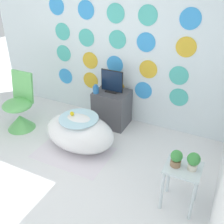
{
  "coord_description": "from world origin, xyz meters",
  "views": [
    {
      "loc": [
        1.66,
        -1.42,
        2.3
      ],
      "look_at": [
        0.47,
        1.02,
        0.76
      ],
      "focal_mm": 42.0,
      "sensor_mm": 36.0,
      "label": 1
    }
  ],
  "objects_px": {
    "bathtub": "(80,132)",
    "potted_plant_right": "(193,161)",
    "tv": "(112,82)",
    "potted_plant_left": "(176,158)",
    "vase": "(96,89)",
    "chair": "(20,112)"
  },
  "relations": [
    {
      "from": "tv",
      "to": "potted_plant_left",
      "type": "xyz_separation_m",
      "value": [
        1.29,
        -1.19,
        -0.11
      ]
    },
    {
      "from": "vase",
      "to": "potted_plant_right",
      "type": "distance_m",
      "value": 1.95
    },
    {
      "from": "vase",
      "to": "potted_plant_left",
      "type": "bearing_deg",
      "value": -35.06
    },
    {
      "from": "potted_plant_right",
      "to": "bathtub",
      "type": "bearing_deg",
      "value": 165.69
    },
    {
      "from": "chair",
      "to": "tv",
      "type": "xyz_separation_m",
      "value": [
        1.24,
        0.74,
        0.45
      ]
    },
    {
      "from": "vase",
      "to": "potted_plant_left",
      "type": "height_order",
      "value": "potted_plant_left"
    },
    {
      "from": "bathtub",
      "to": "vase",
      "type": "relative_size",
      "value": 7.51
    },
    {
      "from": "vase",
      "to": "potted_plant_right",
      "type": "xyz_separation_m",
      "value": [
        1.66,
        -1.03,
        0.01
      ]
    },
    {
      "from": "chair",
      "to": "potted_plant_left",
      "type": "relative_size",
      "value": 4.96
    },
    {
      "from": "potted_plant_left",
      "to": "tv",
      "type": "bearing_deg",
      "value": 137.33
    },
    {
      "from": "tv",
      "to": "potted_plant_right",
      "type": "distance_m",
      "value": 1.88
    },
    {
      "from": "potted_plant_right",
      "to": "chair",
      "type": "bearing_deg",
      "value": 170.8
    },
    {
      "from": "chair",
      "to": "vase",
      "type": "height_order",
      "value": "chair"
    },
    {
      "from": "tv",
      "to": "potted_plant_left",
      "type": "height_order",
      "value": "tv"
    },
    {
      "from": "chair",
      "to": "tv",
      "type": "relative_size",
      "value": 2.5
    },
    {
      "from": "chair",
      "to": "potted_plant_right",
      "type": "xyz_separation_m",
      "value": [
        2.7,
        -0.44,
        0.36
      ]
    },
    {
      "from": "potted_plant_right",
      "to": "tv",
      "type": "bearing_deg",
      "value": 141.03
    },
    {
      "from": "vase",
      "to": "chair",
      "type": "bearing_deg",
      "value": -150.08
    },
    {
      "from": "chair",
      "to": "potted_plant_left",
      "type": "distance_m",
      "value": 2.6
    },
    {
      "from": "chair",
      "to": "potted_plant_left",
      "type": "xyz_separation_m",
      "value": [
        2.54,
        -0.45,
        0.35
      ]
    },
    {
      "from": "bathtub",
      "to": "potted_plant_right",
      "type": "height_order",
      "value": "potted_plant_right"
    },
    {
      "from": "tv",
      "to": "vase",
      "type": "xyz_separation_m",
      "value": [
        -0.2,
        -0.14,
        -0.1
      ]
    }
  ]
}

